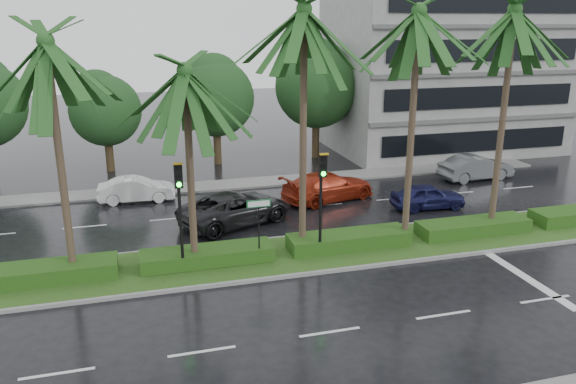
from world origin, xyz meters
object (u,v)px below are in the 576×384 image
object	(u,v)px
street_sign	(259,215)
car_grey	(476,167)
car_blue	(428,196)
car_darkgrey	(236,208)
car_red	(328,186)
car_white	(136,189)
signal_median_left	(180,202)

from	to	relation	value
street_sign	car_grey	size ratio (longest dim) A/B	0.56
car_blue	car_grey	bearing A→B (deg)	-49.32
street_sign	car_darkgrey	xyz separation A→B (m)	(0.00, 5.03, -1.35)
street_sign	car_darkgrey	size ratio (longest dim) A/B	0.47
street_sign	car_red	bearing A→B (deg)	53.10
car_darkgrey	car_white	bearing A→B (deg)	19.54
car_white	car_grey	distance (m)	20.11
signal_median_left	car_darkgrey	size ratio (longest dim) A/B	0.79
street_sign	car_red	size ratio (longest dim) A/B	0.49
signal_median_left	car_white	distance (m)	10.48
signal_median_left	car_darkgrey	world-z (taller)	signal_median_left
car_red	car_grey	size ratio (longest dim) A/B	1.15
signal_median_left	car_white	size ratio (longest dim) A/B	1.09
signal_median_left	car_blue	size ratio (longest dim) A/B	1.14
car_blue	car_red	bearing A→B (deg)	62.88
car_darkgrey	car_blue	size ratio (longest dim) A/B	1.45
signal_median_left	car_white	world-z (taller)	signal_median_left
signal_median_left	street_sign	size ratio (longest dim) A/B	1.68
street_sign	car_blue	xyz separation A→B (m)	(10.00, 4.61, -1.47)
signal_median_left	car_darkgrey	distance (m)	6.41
signal_median_left	car_darkgrey	xyz separation A→B (m)	(3.00, 5.21, -2.23)
signal_median_left	street_sign	distance (m)	3.13
signal_median_left	car_grey	distance (m)	20.74
signal_median_left	car_blue	world-z (taller)	signal_median_left
street_sign	car_white	xyz separation A→B (m)	(-4.50, 9.93, -1.46)
signal_median_left	car_grey	world-z (taller)	signal_median_left
street_sign	car_grey	bearing A→B (deg)	29.39
car_white	car_blue	bearing A→B (deg)	-107.98
signal_median_left	car_blue	bearing A→B (deg)	20.24
car_darkgrey	car_grey	xyz separation A→B (m)	(15.58, 3.74, -0.01)
car_red	street_sign	bearing A→B (deg)	126.38
signal_median_left	car_grey	bearing A→B (deg)	25.73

